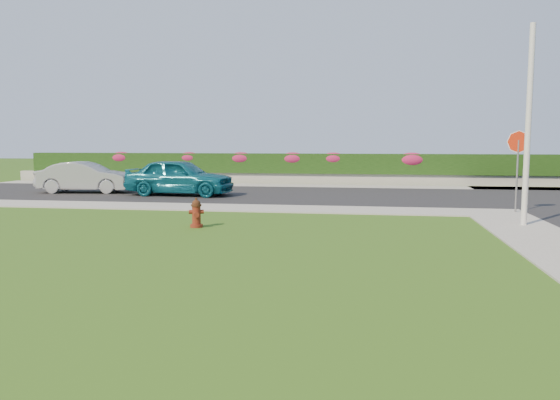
% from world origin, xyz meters
% --- Properties ---
extents(ground, '(120.00, 120.00, 0.00)m').
position_xyz_m(ground, '(0.00, 0.00, 0.00)').
color(ground, black).
rests_on(ground, ground).
extents(street_far, '(26.00, 8.00, 0.04)m').
position_xyz_m(street_far, '(-5.00, 14.00, 0.02)').
color(street_far, black).
rests_on(street_far, ground).
extents(sidewalk_far, '(24.00, 2.00, 0.04)m').
position_xyz_m(sidewalk_far, '(-6.00, 9.00, 0.02)').
color(sidewalk_far, gray).
rests_on(sidewalk_far, ground).
extents(curb_corner, '(2.00, 2.00, 0.04)m').
position_xyz_m(curb_corner, '(7.00, 9.00, 0.02)').
color(curb_corner, gray).
rests_on(curb_corner, ground).
extents(sidewalk_beyond, '(34.00, 2.00, 0.04)m').
position_xyz_m(sidewalk_beyond, '(-1.00, 19.00, 0.02)').
color(sidewalk_beyond, gray).
rests_on(sidewalk_beyond, ground).
extents(retaining_wall, '(34.00, 0.40, 0.60)m').
position_xyz_m(retaining_wall, '(-1.00, 20.50, 0.30)').
color(retaining_wall, gray).
rests_on(retaining_wall, ground).
extents(hedge, '(32.00, 0.90, 1.10)m').
position_xyz_m(hedge, '(-1.00, 20.60, 1.15)').
color(hedge, black).
rests_on(hedge, retaining_wall).
extents(fire_hydrant, '(0.43, 0.41, 0.82)m').
position_xyz_m(fire_hydrant, '(-1.91, 4.63, 0.39)').
color(fire_hydrant, '#4E1B0C').
rests_on(fire_hydrant, ground).
extents(sedan_teal, '(4.79, 2.16, 1.60)m').
position_xyz_m(sedan_teal, '(-5.30, 12.91, 0.84)').
color(sedan_teal, '#0E586B').
rests_on(sedan_teal, street_far).
extents(sedan_silver, '(4.41, 1.96, 1.41)m').
position_xyz_m(sedan_silver, '(-10.00, 13.45, 0.74)').
color(sedan_silver, '#989C9F').
rests_on(sedan_silver, street_far).
extents(utility_pole, '(0.16, 0.16, 5.60)m').
position_xyz_m(utility_pole, '(7.16, 6.27, 2.80)').
color(utility_pole, silver).
rests_on(utility_pole, ground).
extents(stop_sign, '(0.75, 0.06, 2.75)m').
position_xyz_m(stop_sign, '(7.69, 9.20, 2.06)').
color(stop_sign, slate).
rests_on(stop_sign, ground).
extents(flower_clump_a, '(1.37, 0.88, 0.68)m').
position_xyz_m(flower_clump_a, '(-11.55, 20.50, 1.43)').
color(flower_clump_a, '#BE2065').
rests_on(flower_clump_a, hedge).
extents(flower_clump_b, '(1.28, 0.82, 0.64)m').
position_xyz_m(flower_clump_b, '(-7.39, 20.50, 1.45)').
color(flower_clump_b, '#BE2065').
rests_on(flower_clump_b, hedge).
extents(flower_clump_c, '(1.40, 0.90, 0.70)m').
position_xyz_m(flower_clump_c, '(-4.33, 20.50, 1.42)').
color(flower_clump_c, '#BE2065').
rests_on(flower_clump_c, hedge).
extents(flower_clump_d, '(1.41, 0.90, 0.70)m').
position_xyz_m(flower_clump_d, '(-1.34, 20.50, 1.42)').
color(flower_clump_d, '#BE2065').
rests_on(flower_clump_d, hedge).
extents(flower_clump_e, '(1.34, 0.86, 0.67)m').
position_xyz_m(flower_clump_e, '(0.93, 20.50, 1.43)').
color(flower_clump_e, '#BE2065').
rests_on(flower_clump_e, hedge).
extents(flower_clump_f, '(1.56, 1.00, 0.78)m').
position_xyz_m(flower_clump_f, '(5.16, 20.50, 1.39)').
color(flower_clump_f, '#BE2065').
rests_on(flower_clump_f, hedge).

